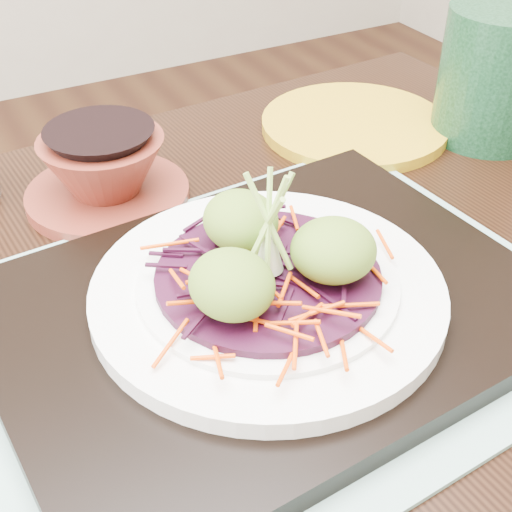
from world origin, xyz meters
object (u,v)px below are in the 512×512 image
white_plate (268,290)px  terracotta_bowl_set (105,173)px  yellow_plate (355,125)px  serving_tray (268,308)px  dining_table (208,375)px  green_jar (496,75)px

white_plate → terracotta_bowl_set: 0.25m
white_plate → yellow_plate: white_plate is taller
serving_tray → yellow_plate: bearing=40.1°
dining_table → yellow_plate: (0.30, 0.21, 0.10)m
yellow_plate → serving_tray: bearing=-136.1°
yellow_plate → green_jar: green_jar is taller
dining_table → white_plate: white_plate is taller
dining_table → terracotta_bowl_set: terracotta_bowl_set is taller
white_plate → green_jar: size_ratio=1.87×
serving_tray → green_jar: 0.44m
serving_tray → terracotta_bowl_set: bearing=98.4°
serving_tray → terracotta_bowl_set: 0.25m
dining_table → serving_tray: serving_tray is taller
white_plate → yellow_plate: 0.37m
white_plate → green_jar: green_jar is taller
dining_table → serving_tray: (0.04, -0.05, 0.10)m
green_jar → dining_table: bearing=-164.1°
yellow_plate → green_jar: 0.17m
terracotta_bowl_set → yellow_plate: size_ratio=0.77×
dining_table → green_jar: (0.43, 0.12, 0.17)m
serving_tray → yellow_plate: (0.27, 0.26, -0.01)m
dining_table → white_plate: bearing=-56.0°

